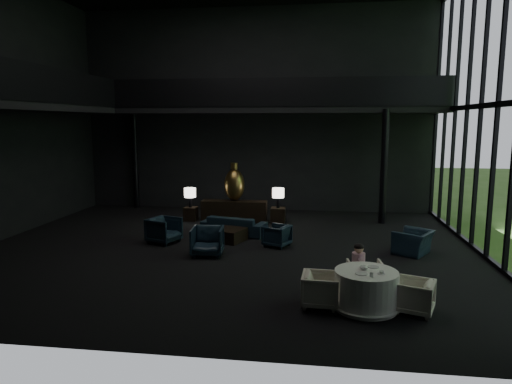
# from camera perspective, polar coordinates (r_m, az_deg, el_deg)

# --- Properties ---
(floor) EXTENTS (14.00, 12.00, 0.02)m
(floor) POSITION_cam_1_polar(r_m,az_deg,el_deg) (13.07, -3.61, -7.09)
(floor) COLOR black
(floor) RESTS_ON ground
(wall_back) EXTENTS (14.00, 0.04, 8.00)m
(wall_back) POSITION_cam_1_polar(r_m,az_deg,el_deg) (18.49, -0.05, 10.12)
(wall_back) COLOR black
(wall_back) RESTS_ON ground
(wall_front) EXTENTS (14.00, 0.04, 8.00)m
(wall_front) POSITION_cam_1_polar(r_m,az_deg,el_deg) (6.80, -14.04, 12.14)
(wall_front) COLOR black
(wall_front) RESTS_ON ground
(curtain_wall) EXTENTS (0.20, 12.00, 8.00)m
(curtain_wall) POSITION_cam_1_polar(r_m,az_deg,el_deg) (13.12, 28.01, 9.65)
(curtain_wall) COLOR black
(curtain_wall) RESTS_ON ground
(mezzanine_left) EXTENTS (2.00, 12.00, 0.25)m
(mezzanine_left) POSITION_cam_1_polar(r_m,az_deg,el_deg) (14.96, -27.27, 9.47)
(mezzanine_left) COLOR black
(mezzanine_left) RESTS_ON wall_left
(mezzanine_back) EXTENTS (12.00, 2.00, 0.25)m
(mezzanine_back) POSITION_cam_1_polar(r_m,az_deg,el_deg) (17.39, 2.82, 10.19)
(mezzanine_back) COLOR black
(mezzanine_back) RESTS_ON wall_back
(railing_left) EXTENTS (0.06, 12.00, 1.00)m
(railing_left) POSITION_cam_1_polar(r_m,az_deg,el_deg) (14.45, -24.11, 12.12)
(railing_left) COLOR black
(railing_left) RESTS_ON mezzanine_left
(railing_back) EXTENTS (12.00, 0.06, 1.00)m
(railing_back) POSITION_cam_1_polar(r_m,az_deg,el_deg) (16.42, 2.53, 12.37)
(railing_back) COLOR black
(railing_back) RESTS_ON mezzanine_back
(column_nw) EXTENTS (0.24, 0.24, 4.00)m
(column_nw) POSITION_cam_1_polar(r_m,az_deg,el_deg) (19.58, -14.87, 3.89)
(column_nw) COLOR black
(column_nw) RESTS_ON floor
(column_ne) EXTENTS (0.24, 0.24, 4.00)m
(column_ne) POSITION_cam_1_polar(r_m,az_deg,el_deg) (16.56, 15.70, 3.02)
(column_ne) COLOR black
(column_ne) RESTS_ON floor
(console) EXTENTS (2.36, 0.54, 0.75)m
(console) POSITION_cam_1_polar(r_m,az_deg,el_deg) (16.52, -2.74, -2.38)
(console) COLOR black
(console) RESTS_ON floor
(bronze_urn) EXTENTS (0.73, 0.73, 1.36)m
(bronze_urn) POSITION_cam_1_polar(r_m,az_deg,el_deg) (16.43, -2.72, 0.95)
(bronze_urn) COLOR olive
(bronze_urn) RESTS_ON console
(side_table_left) EXTENTS (0.45, 0.45, 0.50)m
(side_table_left) POSITION_cam_1_polar(r_m,az_deg,el_deg) (16.81, -8.17, -2.70)
(side_table_left) COLOR black
(side_table_left) RESTS_ON floor
(table_lamp_left) EXTENTS (0.42, 0.42, 0.70)m
(table_lamp_left) POSITION_cam_1_polar(r_m,az_deg,el_deg) (16.66, -8.25, -0.18)
(table_lamp_left) COLOR black
(table_lamp_left) RESTS_ON side_table_left
(side_table_right) EXTENTS (0.50, 0.50, 0.55)m
(side_table_right) POSITION_cam_1_polar(r_m,az_deg,el_deg) (16.24, 2.77, -2.93)
(side_table_right) COLOR black
(side_table_right) RESTS_ON floor
(table_lamp_right) EXTENTS (0.42, 0.42, 0.70)m
(table_lamp_right) POSITION_cam_1_polar(r_m,az_deg,el_deg) (16.09, 2.79, -0.22)
(table_lamp_right) COLOR black
(table_lamp_right) RESTS_ON side_table_right
(sofa) EXTENTS (2.09, 1.02, 0.79)m
(sofa) POSITION_cam_1_polar(r_m,az_deg,el_deg) (14.60, -2.75, -3.79)
(sofa) COLOR #141D31
(sofa) RESTS_ON floor
(lounge_armchair_west) EXTENTS (1.07, 1.10, 0.90)m
(lounge_armchair_west) POSITION_cam_1_polar(r_m,az_deg,el_deg) (13.86, -11.43, -4.42)
(lounge_armchair_west) COLOR #182C40
(lounge_armchair_west) RESTS_ON floor
(lounge_armchair_east) EXTENTS (0.75, 0.77, 0.61)m
(lounge_armchair_east) POSITION_cam_1_polar(r_m,az_deg,el_deg) (13.24, 2.61, -5.50)
(lounge_armchair_east) COLOR #142937
(lounge_armchair_east) RESTS_ON floor
(lounge_armchair_south) EXTENTS (0.98, 0.92, 0.93)m
(lounge_armchair_south) POSITION_cam_1_polar(r_m,az_deg,el_deg) (12.39, -6.11, -5.77)
(lounge_armchair_south) COLOR #0E1F39
(lounge_armchair_south) RESTS_ON floor
(window_armchair) EXTENTS (1.00, 1.10, 0.80)m
(window_armchair) POSITION_cam_1_polar(r_m,az_deg,el_deg) (13.17, 19.06, -5.62)
(window_armchair) COLOR black
(window_armchair) RESTS_ON floor
(coffee_table) EXTENTS (1.10, 1.10, 0.38)m
(coffee_table) POSITION_cam_1_polar(r_m,az_deg,el_deg) (13.84, -3.39, -5.37)
(coffee_table) COLOR black
(coffee_table) RESTS_ON floor
(dining_table) EXTENTS (1.37, 1.37, 0.75)m
(dining_table) POSITION_cam_1_polar(r_m,az_deg,el_deg) (9.22, 13.56, -12.07)
(dining_table) COLOR white
(dining_table) RESTS_ON floor
(dining_chair_north) EXTENTS (0.74, 0.70, 0.70)m
(dining_chair_north) POSITION_cam_1_polar(r_m,az_deg,el_deg) (10.00, 13.54, -10.27)
(dining_chair_north) COLOR beige
(dining_chair_north) RESTS_ON floor
(dining_chair_east) EXTENTS (0.74, 0.76, 0.62)m
(dining_chair_east) POSITION_cam_1_polar(r_m,az_deg,el_deg) (9.30, 19.17, -12.23)
(dining_chair_east) COLOR beige
(dining_chair_east) RESTS_ON floor
(dining_chair_west) EXTENTS (0.65, 0.69, 0.68)m
(dining_chair_west) POSITION_cam_1_polar(r_m,az_deg,el_deg) (9.16, 8.08, -11.96)
(dining_chair_west) COLOR beige
(dining_chair_west) RESTS_ON floor
(child) EXTENTS (0.28, 0.28, 0.59)m
(child) POSITION_cam_1_polar(r_m,az_deg,el_deg) (9.92, 12.70, -7.99)
(child) COLOR pink
(child) RESTS_ON dining_chair_north
(plate_a) EXTENTS (0.26, 0.26, 0.01)m
(plate_a) POSITION_cam_1_polar(r_m,az_deg,el_deg) (8.88, 13.04, -9.92)
(plate_a) COLOR white
(plate_a) RESTS_ON dining_table
(plate_b) EXTENTS (0.29, 0.29, 0.02)m
(plate_b) POSITION_cam_1_polar(r_m,az_deg,el_deg) (9.33, 14.43, -9.05)
(plate_b) COLOR white
(plate_b) RESTS_ON dining_table
(saucer) EXTENTS (0.17, 0.17, 0.01)m
(saucer) POSITION_cam_1_polar(r_m,az_deg,el_deg) (8.97, 15.34, -9.84)
(saucer) COLOR white
(saucer) RESTS_ON dining_table
(coffee_cup) EXTENTS (0.09, 0.09, 0.06)m
(coffee_cup) POSITION_cam_1_polar(r_m,az_deg,el_deg) (8.97, 15.43, -9.59)
(coffee_cup) COLOR white
(coffee_cup) RESTS_ON saucer
(cereal_bowl) EXTENTS (0.16, 0.16, 0.08)m
(cereal_bowl) POSITION_cam_1_polar(r_m,az_deg,el_deg) (9.14, 13.31, -9.17)
(cereal_bowl) COLOR white
(cereal_bowl) RESTS_ON dining_table
(cream_pot) EXTENTS (0.07, 0.07, 0.07)m
(cream_pot) POSITION_cam_1_polar(r_m,az_deg,el_deg) (8.77, 14.23, -10.00)
(cream_pot) COLOR #99999E
(cream_pot) RESTS_ON dining_table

